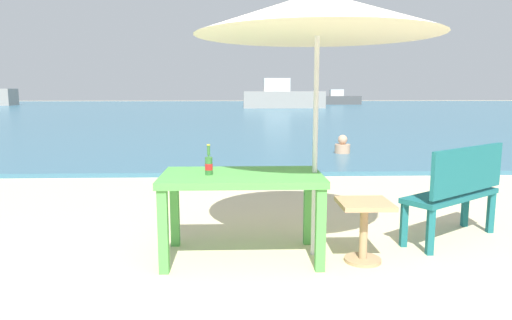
# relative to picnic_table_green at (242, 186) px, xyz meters

# --- Properties ---
(ground_plane) EXTENTS (120.00, 120.00, 0.00)m
(ground_plane) POSITION_rel_picnic_table_green_xyz_m (0.38, -1.16, -0.65)
(ground_plane) COLOR beige
(sea_water) EXTENTS (120.00, 50.00, 0.08)m
(sea_water) POSITION_rel_picnic_table_green_xyz_m (0.38, 28.84, -0.61)
(sea_water) COLOR #386B84
(sea_water) RESTS_ON ground_plane
(picnic_table_green) EXTENTS (1.40, 0.80, 0.76)m
(picnic_table_green) POSITION_rel_picnic_table_green_xyz_m (0.00, 0.00, 0.00)
(picnic_table_green) COLOR #4C9E47
(picnic_table_green) RESTS_ON ground_plane
(beer_bottle_amber) EXTENTS (0.07, 0.07, 0.26)m
(beer_bottle_amber) POSITION_rel_picnic_table_green_xyz_m (-0.28, -0.04, 0.20)
(beer_bottle_amber) COLOR #2D662D
(beer_bottle_amber) RESTS_ON picnic_table_green
(patio_umbrella) EXTENTS (2.10, 2.10, 2.30)m
(patio_umbrella) POSITION_rel_picnic_table_green_xyz_m (0.65, 0.05, 1.47)
(patio_umbrella) COLOR silver
(patio_umbrella) RESTS_ON ground_plane
(side_table_wood) EXTENTS (0.44, 0.44, 0.54)m
(side_table_wood) POSITION_rel_picnic_table_green_xyz_m (1.05, -0.15, -0.30)
(side_table_wood) COLOR tan
(side_table_wood) RESTS_ON ground_plane
(bench_teal_center) EXTENTS (1.19, 0.98, 0.95)m
(bench_teal_center) POSITION_rel_picnic_table_green_xyz_m (2.11, 0.37, -0.11)
(bench_teal_center) COLOR #196066
(bench_teal_center) RESTS_ON ground_plane
(swimmer_person) EXTENTS (0.34, 0.34, 0.41)m
(swimmer_person) POSITION_rel_picnic_table_green_xyz_m (2.29, 6.18, -0.41)
(swimmer_person) COLOR tan
(swimmer_person) RESTS_ON sea_water
(boat_cargo_ship) EXTENTS (6.23, 1.70, 2.26)m
(boat_cargo_ship) POSITION_rel_picnic_table_green_xyz_m (3.36, 31.83, 0.24)
(boat_cargo_ship) COLOR gray
(boat_cargo_ship) RESTS_ON sea_water
(boat_sailboat) EXTENTS (3.91, 1.07, 1.42)m
(boat_sailboat) POSITION_rel_picnic_table_green_xyz_m (9.59, 40.11, -0.06)
(boat_sailboat) COLOR #4C4C4C
(boat_sailboat) RESTS_ON sea_water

